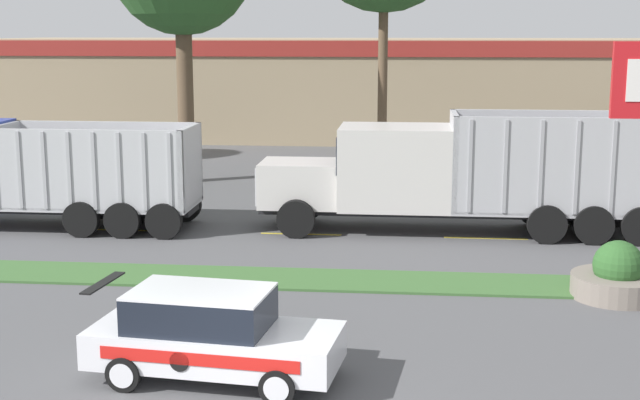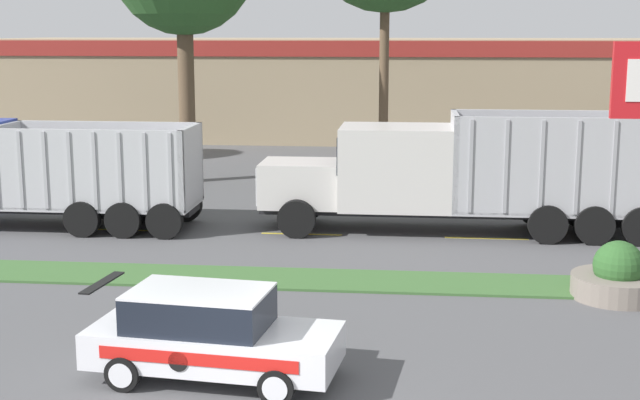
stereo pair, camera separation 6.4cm
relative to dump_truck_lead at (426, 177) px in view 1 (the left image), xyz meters
The scene contains 8 objects.
grass_verge 6.76m from the dump_truck_lead, 120.03° to the right, with size 120.00×1.85×0.06m, color #3D6633.
centre_line_3 9.24m from the dump_truck_lead, behind, with size 2.40×0.14×0.01m, color yellow.
centre_line_4 4.09m from the dump_truck_lead, 168.37° to the right, with size 2.40×0.14×0.01m, color yellow.
centre_line_5 2.52m from the dump_truck_lead, 23.40° to the right, with size 2.40×0.14×0.01m, color yellow.
dump_truck_lead is the anchor object (origin of this frame).
rally_car 12.57m from the dump_truck_lead, 108.02° to the right, with size 4.45×2.23×1.61m.
stone_planter 7.69m from the dump_truck_lead, 56.49° to the right, with size 2.05×2.05×1.31m.
store_building_backdrop 25.66m from the dump_truck_lead, 98.26° to the left, with size 42.11×12.10×5.46m.
Camera 1 is at (2.72, -11.78, 5.94)m, focal length 50.00 mm.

